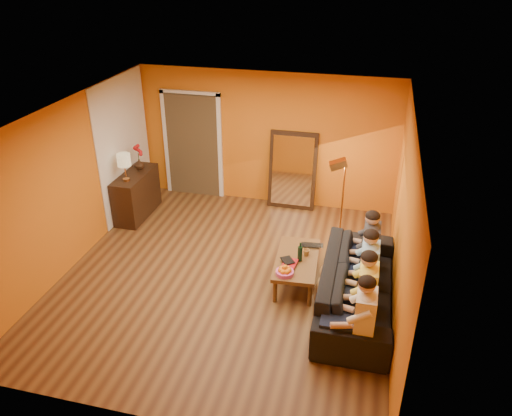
% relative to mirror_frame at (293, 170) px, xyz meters
% --- Properties ---
extents(room_shell, '(5.00, 5.50, 2.60)m').
position_rel_mirror_frame_xyz_m(room_shell, '(-0.55, -2.26, 0.54)').
color(room_shell, brown).
rests_on(room_shell, ground).
extents(white_accent, '(0.02, 1.90, 2.58)m').
position_rel_mirror_frame_xyz_m(white_accent, '(-3.04, -0.88, 0.54)').
color(white_accent, white).
rests_on(white_accent, wall_left).
extents(doorway_recess, '(1.06, 0.30, 2.10)m').
position_rel_mirror_frame_xyz_m(doorway_recess, '(-2.05, 0.20, 0.29)').
color(doorway_recess, '#3F2D19').
rests_on(doorway_recess, floor).
extents(door_jamb_left, '(0.08, 0.06, 2.20)m').
position_rel_mirror_frame_xyz_m(door_jamb_left, '(-2.62, 0.08, 0.29)').
color(door_jamb_left, white).
rests_on(door_jamb_left, wall_back).
extents(door_jamb_right, '(0.08, 0.06, 2.20)m').
position_rel_mirror_frame_xyz_m(door_jamb_right, '(-1.48, 0.08, 0.29)').
color(door_jamb_right, white).
rests_on(door_jamb_right, wall_back).
extents(door_header, '(1.22, 0.06, 0.08)m').
position_rel_mirror_frame_xyz_m(door_header, '(-2.05, 0.08, 1.36)').
color(door_header, white).
rests_on(door_header, wall_back).
extents(mirror_frame, '(0.92, 0.27, 1.51)m').
position_rel_mirror_frame_xyz_m(mirror_frame, '(0.00, 0.00, 0.00)').
color(mirror_frame, '#311D10').
rests_on(mirror_frame, floor).
extents(mirror_glass, '(0.78, 0.21, 1.35)m').
position_rel_mirror_frame_xyz_m(mirror_glass, '(0.00, -0.04, 0.00)').
color(mirror_glass, white).
rests_on(mirror_glass, mirror_frame).
extents(sideboard, '(0.44, 1.18, 0.85)m').
position_rel_mirror_frame_xyz_m(sideboard, '(-2.79, -1.08, -0.34)').
color(sideboard, '#311D10').
rests_on(sideboard, floor).
extents(table_lamp, '(0.24, 0.24, 0.51)m').
position_rel_mirror_frame_xyz_m(table_lamp, '(-2.79, -1.38, 0.34)').
color(table_lamp, beige).
rests_on(table_lamp, sideboard).
extents(sofa, '(2.50, 0.98, 0.73)m').
position_rel_mirror_frame_xyz_m(sofa, '(1.45, -2.89, -0.39)').
color(sofa, black).
rests_on(sofa, floor).
extents(coffee_table, '(0.70, 1.26, 0.42)m').
position_rel_mirror_frame_xyz_m(coffee_table, '(0.53, -2.49, -0.55)').
color(coffee_table, brown).
rests_on(coffee_table, floor).
extents(floor_lamp, '(0.33, 0.28, 1.44)m').
position_rel_mirror_frame_xyz_m(floor_lamp, '(1.05, -0.98, -0.04)').
color(floor_lamp, '#CF823D').
rests_on(floor_lamp, floor).
extents(dog, '(0.47, 0.57, 0.58)m').
position_rel_mirror_frame_xyz_m(dog, '(1.03, -2.89, -0.47)').
color(dog, '#A07148').
rests_on(dog, floor).
extents(person_far_left, '(0.70, 0.44, 1.22)m').
position_rel_mirror_frame_xyz_m(person_far_left, '(1.58, -3.89, -0.15)').
color(person_far_left, white).
rests_on(person_far_left, sofa).
extents(person_mid_left, '(0.70, 0.44, 1.22)m').
position_rel_mirror_frame_xyz_m(person_mid_left, '(1.58, -3.34, -0.15)').
color(person_mid_left, '#F7E052').
rests_on(person_mid_left, sofa).
extents(person_mid_right, '(0.70, 0.44, 1.22)m').
position_rel_mirror_frame_xyz_m(person_mid_right, '(1.58, -2.79, -0.15)').
color(person_mid_right, '#91BDE0').
rests_on(person_mid_right, sofa).
extents(person_far_right, '(0.70, 0.44, 1.22)m').
position_rel_mirror_frame_xyz_m(person_far_right, '(1.58, -2.24, -0.15)').
color(person_far_right, '#313136').
rests_on(person_far_right, sofa).
extents(fruit_bowl, '(0.26, 0.26, 0.16)m').
position_rel_mirror_frame_xyz_m(fruit_bowl, '(0.43, -2.94, -0.26)').
color(fruit_bowl, '#DC4D9F').
rests_on(fruit_bowl, coffee_table).
extents(wine_bottle, '(0.07, 0.07, 0.31)m').
position_rel_mirror_frame_xyz_m(wine_bottle, '(0.58, -2.54, -0.18)').
color(wine_bottle, black).
rests_on(wine_bottle, coffee_table).
extents(tumbler, '(0.12, 0.12, 0.10)m').
position_rel_mirror_frame_xyz_m(tumbler, '(0.65, -2.37, -0.29)').
color(tumbler, '#B27F3F').
rests_on(tumbler, coffee_table).
extents(laptop, '(0.36, 0.25, 0.03)m').
position_rel_mirror_frame_xyz_m(laptop, '(0.71, -2.14, -0.33)').
color(laptop, black).
rests_on(laptop, coffee_table).
extents(book_lower, '(0.22, 0.26, 0.02)m').
position_rel_mirror_frame_xyz_m(book_lower, '(0.35, -2.69, -0.33)').
color(book_lower, '#311D10').
rests_on(book_lower, coffee_table).
extents(book_mid, '(0.23, 0.29, 0.02)m').
position_rel_mirror_frame_xyz_m(book_mid, '(0.36, -2.68, -0.31)').
color(book_mid, red).
rests_on(book_mid, book_lower).
extents(book_upper, '(0.25, 0.26, 0.02)m').
position_rel_mirror_frame_xyz_m(book_upper, '(0.35, -2.70, -0.29)').
color(book_upper, black).
rests_on(book_upper, book_mid).
extents(vase, '(0.18, 0.18, 0.19)m').
position_rel_mirror_frame_xyz_m(vase, '(-2.79, -0.83, 0.19)').
color(vase, '#311D10').
rests_on(vase, sideboard).
extents(flowers, '(0.17, 0.17, 0.51)m').
position_rel_mirror_frame_xyz_m(flowers, '(-2.79, -0.83, 0.47)').
color(flowers, red).
rests_on(flowers, vase).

